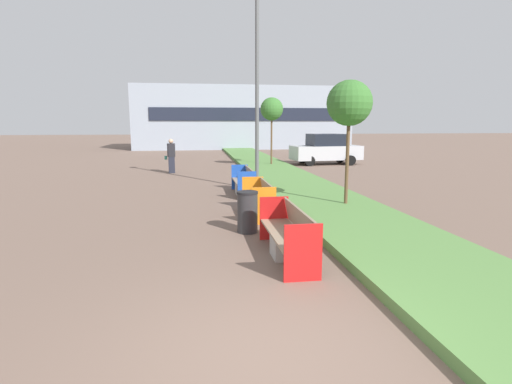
{
  "coord_description": "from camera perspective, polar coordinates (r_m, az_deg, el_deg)",
  "views": [
    {
      "loc": [
        -0.73,
        -3.85,
        2.49
      ],
      "look_at": [
        0.9,
        6.98,
        0.6
      ],
      "focal_mm": 28.0,
      "sensor_mm": 36.0,
      "label": 1
    }
  ],
  "objects": [
    {
      "name": "sapling_tree_far",
      "position": [
        23.0,
        2.26,
        11.71
      ],
      "size": [
        1.29,
        1.29,
        3.93
      ],
      "color": "brown",
      "rests_on": "ground"
    },
    {
      "name": "ground_plane",
      "position": [
        4.64,
        2.01,
        -22.62
      ],
      "size": [
        180.0,
        180.0,
        0.0
      ],
      "primitive_type": "plane",
      "color": "brown"
    },
    {
      "name": "sapling_tree_near",
      "position": [
        11.76,
        13.2,
        12.17
      ],
      "size": [
        1.28,
        1.28,
        3.69
      ],
      "color": "brown",
      "rests_on": "ground"
    },
    {
      "name": "planter_grass_strip",
      "position": [
        16.5,
        5.3,
        1.39
      ],
      "size": [
        2.8,
        120.0,
        0.18
      ],
      "color": "#568442",
      "rests_on": "ground"
    },
    {
      "name": "bench_blue_frame",
      "position": [
        14.17,
        -1.71,
        1.19
      ],
      "size": [
        0.65,
        2.23,
        0.94
      ],
      "color": "#ADA8A0",
      "rests_on": "ground"
    },
    {
      "name": "street_lamp_post",
      "position": [
        15.19,
        0.15,
        17.63
      ],
      "size": [
        0.24,
        0.44,
        8.35
      ],
      "color": "#56595B",
      "rests_on": "ground"
    },
    {
      "name": "building_backdrop",
      "position": [
        41.88,
        -2.12,
        10.51
      ],
      "size": [
        21.11,
        7.64,
        6.06
      ],
      "color": "#939EAD",
      "rests_on": "ground"
    },
    {
      "name": "bench_red_frame",
      "position": [
        7.54,
        4.64,
        -6.51
      ],
      "size": [
        0.65,
        2.41,
        0.94
      ],
      "color": "#ADA8A0",
      "rests_on": "ground"
    },
    {
      "name": "litter_bin",
      "position": [
        9.17,
        -1.23,
        -2.86
      ],
      "size": [
        0.49,
        0.49,
        0.96
      ],
      "color": "#2D2D30",
      "rests_on": "ground"
    },
    {
      "name": "parked_car_distant",
      "position": [
        24.95,
        9.95,
        6.01
      ],
      "size": [
        4.35,
        2.16,
        1.86
      ],
      "rotation": [
        0.0,
        0.0,
        0.1
      ],
      "color": "#B7BABF",
      "rests_on": "ground"
    },
    {
      "name": "bench_orange_frame",
      "position": [
        10.85,
        0.44,
        -1.5
      ],
      "size": [
        0.65,
        2.0,
        0.94
      ],
      "color": "#ADA8A0",
      "rests_on": "ground"
    },
    {
      "name": "pedestrian_walking",
      "position": [
        20.63,
        -12.02,
        5.09
      ],
      "size": [
        0.53,
        0.24,
        1.72
      ],
      "color": "#232633",
      "rests_on": "ground"
    }
  ]
}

